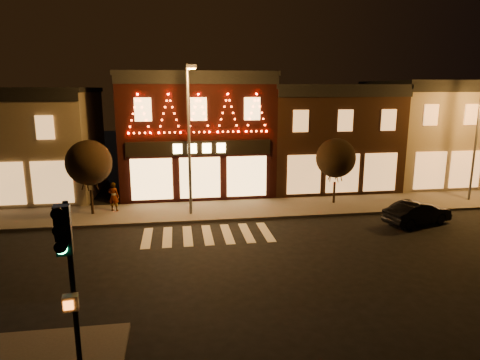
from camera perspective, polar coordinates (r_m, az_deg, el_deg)
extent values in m
plane|color=black|center=(17.68, -3.44, -11.81)|extent=(120.00, 120.00, 0.00)
cube|color=#47423D|center=(25.34, -0.61, -4.05)|extent=(44.00, 4.00, 0.15)
cube|color=#7A6A56|center=(32.44, -29.63, 4.14)|extent=(12.00, 8.00, 7.00)
cube|color=black|center=(30.27, -6.01, 6.16)|extent=(10.00, 8.00, 8.00)
cube|color=black|center=(30.12, -6.19, 14.03)|extent=(10.20, 8.20, 0.30)
cube|color=black|center=(26.06, -5.75, 13.43)|extent=(10.00, 0.25, 0.50)
cube|color=black|center=(26.26, -5.55, 4.35)|extent=(9.00, 0.15, 0.90)
cube|color=#FFD87F|center=(26.16, -5.53, 4.32)|extent=(3.40, 0.08, 0.60)
cube|color=#371F13|center=(32.19, 11.24, 5.64)|extent=(9.00, 8.00, 7.20)
cube|color=black|center=(31.98, 11.52, 12.32)|extent=(9.20, 8.20, 0.30)
cube|color=black|center=(28.21, 14.35, 11.41)|extent=(9.00, 0.25, 0.50)
cube|color=#7A6A56|center=(36.23, 24.83, 5.70)|extent=(9.00, 8.00, 7.50)
cube|color=black|center=(36.06, 25.40, 11.86)|extent=(9.20, 8.20, 0.30)
cube|color=black|center=(32.76, 29.31, 10.84)|extent=(9.00, 0.25, 0.50)
cylinder|color=black|center=(10.52, -21.62, -15.21)|extent=(0.12, 0.12, 4.72)
cube|color=black|center=(9.65, -22.93, -6.27)|extent=(0.37, 0.35, 1.08)
cylinder|color=#19FF72|center=(9.63, -23.11, -8.61)|extent=(0.23, 0.09, 0.23)
cube|color=beige|center=(10.31, -22.08, -15.21)|extent=(0.36, 0.27, 0.35)
cylinder|color=#59595E|center=(23.62, -6.94, 5.17)|extent=(0.17, 0.17, 8.33)
cylinder|color=#59595E|center=(22.64, -6.92, 15.16)|extent=(0.27, 1.67, 0.10)
cube|color=#59595E|center=(21.82, -6.62, 15.14)|extent=(0.55, 0.34, 0.19)
cube|color=orange|center=(21.81, -6.61, 14.84)|extent=(0.41, 0.25, 0.05)
cylinder|color=#59595E|center=(30.52, 29.38, 4.11)|extent=(0.14, 0.14, 7.09)
cylinder|color=black|center=(25.54, -19.51, -2.85)|extent=(0.16, 0.16, 1.40)
sphere|color=black|center=(25.06, -19.89, 2.23)|extent=(2.56, 2.56, 2.56)
cylinder|color=black|center=(27.09, 12.69, -1.65)|extent=(0.15, 0.15, 1.34)
sphere|color=black|center=(26.66, 12.92, 2.94)|extent=(2.45, 2.45, 2.45)
imported|color=black|center=(24.72, 23.01, -4.13)|extent=(4.08, 2.38, 1.27)
imported|color=gray|center=(25.72, -16.81, -2.17)|extent=(0.73, 0.60, 1.73)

